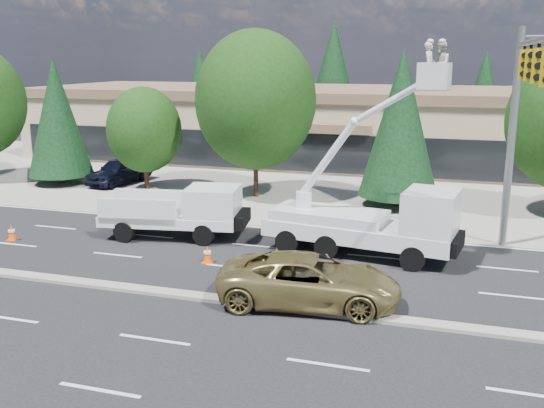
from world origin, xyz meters
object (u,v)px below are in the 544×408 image
(signal_mast, at_px, (521,106))
(bucket_truck, at_px, (378,213))
(utility_pickup, at_px, (181,217))
(minivan, at_px, (310,280))

(signal_mast, xyz_separation_m, bucket_truck, (-4.98, -0.96, -4.24))
(utility_pickup, bearing_deg, signal_mast, -6.01)
(utility_pickup, height_order, bucket_truck, bucket_truck)
(bucket_truck, height_order, minivan, bucket_truck)
(signal_mast, bearing_deg, bucket_truck, -169.06)
(minivan, bearing_deg, signal_mast, -51.85)
(signal_mast, relative_size, bucket_truck, 1.20)
(minivan, bearing_deg, bucket_truck, -21.77)
(signal_mast, bearing_deg, minivan, -134.93)
(bucket_truck, relative_size, minivan, 1.44)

